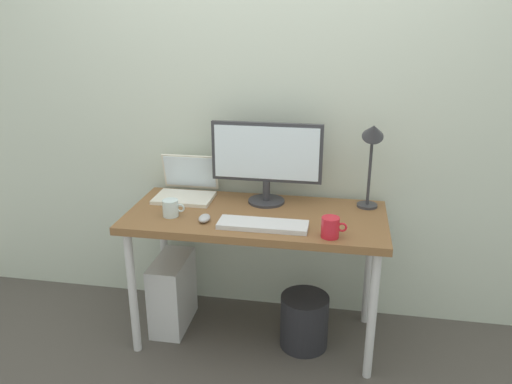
{
  "coord_description": "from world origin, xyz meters",
  "views": [
    {
      "loc": [
        0.43,
        -2.41,
        1.75
      ],
      "look_at": [
        0.0,
        0.0,
        0.86
      ],
      "focal_mm": 35.62,
      "sensor_mm": 36.0,
      "label": 1
    }
  ],
  "objects": [
    {
      "name": "desk",
      "position": [
        0.0,
        0.0,
        0.67
      ],
      "size": [
        1.34,
        0.61,
        0.74
      ],
      "color": "brown",
      "rests_on": "ground_plane"
    },
    {
      "name": "desk_lamp",
      "position": [
        0.57,
        0.17,
        1.09
      ],
      "size": [
        0.11,
        0.16,
        0.49
      ],
      "color": "#333338",
      "rests_on": "desk"
    },
    {
      "name": "glass_cup",
      "position": [
        -0.42,
        -0.11,
        0.79
      ],
      "size": [
        0.12,
        0.08,
        0.09
      ],
      "color": "silver",
      "rests_on": "desk"
    },
    {
      "name": "laptop",
      "position": [
        -0.43,
        0.19,
        0.8
      ],
      "size": [
        0.32,
        0.27,
        0.23
      ],
      "color": "silver",
      "rests_on": "desk"
    },
    {
      "name": "monitor",
      "position": [
        0.03,
        0.17,
        1.0
      ],
      "size": [
        0.6,
        0.2,
        0.45
      ],
      "color": "#333338",
      "rests_on": "desk"
    },
    {
      "name": "mouse",
      "position": [
        -0.24,
        -0.14,
        0.76
      ],
      "size": [
        0.06,
        0.09,
        0.03
      ],
      "primitive_type": "ellipsoid",
      "color": "#B2B2B7",
      "rests_on": "desk"
    },
    {
      "name": "coffee_mug",
      "position": [
        0.39,
        -0.22,
        0.79
      ],
      "size": [
        0.12,
        0.09,
        0.1
      ],
      "color": "red",
      "rests_on": "desk"
    },
    {
      "name": "back_wall",
      "position": [
        0.0,
        0.36,
        1.3
      ],
      "size": [
        4.4,
        0.04,
        2.6
      ],
      "primitive_type": "cube",
      "color": "silver",
      "rests_on": "ground_plane"
    },
    {
      "name": "computer_tower",
      "position": [
        -0.49,
        0.02,
        0.21
      ],
      "size": [
        0.18,
        0.36,
        0.42
      ],
      "primitive_type": "cube",
      "color": "silver",
      "rests_on": "ground_plane"
    },
    {
      "name": "ground_plane",
      "position": [
        0.0,
        0.0,
        0.0
      ],
      "size": [
        6.0,
        6.0,
        0.0
      ],
      "primitive_type": "plane",
      "color": "#4C4742"
    },
    {
      "name": "wastebasket",
      "position": [
        0.27,
        -0.04,
        0.15
      ],
      "size": [
        0.26,
        0.26,
        0.3
      ],
      "primitive_type": "cylinder",
      "color": "#232328",
      "rests_on": "ground_plane"
    },
    {
      "name": "keyboard",
      "position": [
        0.06,
        -0.16,
        0.76
      ],
      "size": [
        0.44,
        0.14,
        0.02
      ],
      "primitive_type": "cube",
      "color": "silver",
      "rests_on": "desk"
    }
  ]
}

